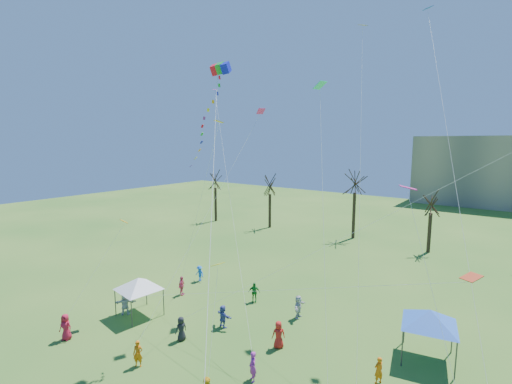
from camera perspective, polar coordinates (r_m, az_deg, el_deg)
The scene contains 6 objects.
bare_tree_row at distance 48.81m, azimuth 25.12°, elevation -1.16°, with size 69.95×8.96×10.34m.
big_box_kite at distance 24.45m, azimuth -7.69°, elevation 10.68°, with size 5.77×6.79×22.45m.
canopy_tent_white at distance 30.50m, azimuth -18.28°, elevation -13.74°, with size 4.13×4.13×3.12m.
canopy_tent_blue at distance 26.07m, azimuth 26.04°, elevation -17.58°, with size 4.36×4.36×3.34m.
festival_crowd at distance 25.09m, azimuth -1.45°, elevation -22.84°, with size 27.02×13.84×1.86m.
small_kites_aloft at distance 23.90m, azimuth 8.13°, elevation 6.89°, with size 29.94×17.20×34.50m.
Camera 1 is at (11.98, -10.62, 13.75)m, focal length 25.00 mm.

